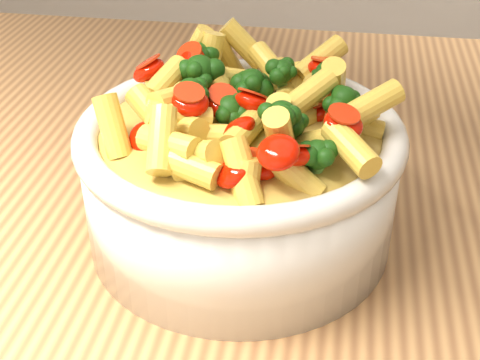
# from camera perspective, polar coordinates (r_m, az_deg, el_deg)

# --- Properties ---
(table) EXTENTS (1.20, 0.80, 0.90)m
(table) POSITION_cam_1_polar(r_m,az_deg,el_deg) (0.65, 11.49, -9.01)
(table) COLOR #B7834E
(table) RESTS_ON ground
(serving_bowl) EXTENTS (0.24, 0.24, 0.10)m
(serving_bowl) POSITION_cam_1_polar(r_m,az_deg,el_deg) (0.50, -0.00, 0.12)
(serving_bowl) COLOR silver
(serving_bowl) RESTS_ON table
(pasta_salad) EXTENTS (0.19, 0.19, 0.04)m
(pasta_salad) POSITION_cam_1_polar(r_m,az_deg,el_deg) (0.47, -0.00, 6.68)
(pasta_salad) COLOR #FFD750
(pasta_salad) RESTS_ON serving_bowl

